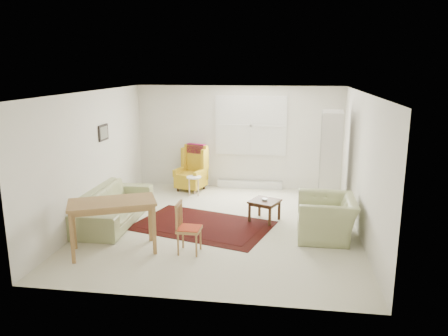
# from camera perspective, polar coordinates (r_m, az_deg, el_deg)

# --- Properties ---
(room) EXTENTS (5.04, 5.54, 2.51)m
(room) POSITION_cam_1_polar(r_m,az_deg,el_deg) (8.21, 0.04, 1.26)
(room) COLOR beige
(room) RESTS_ON ground
(rug) EXTENTS (2.84, 2.24, 0.02)m
(rug) POSITION_cam_1_polar(r_m,az_deg,el_deg) (8.35, -2.82, -7.45)
(rug) COLOR black
(rug) RESTS_ON ground
(sofa) EXTENTS (0.92, 2.28, 0.91)m
(sofa) POSITION_cam_1_polar(r_m,az_deg,el_deg) (8.71, -14.19, -3.88)
(sofa) COLOR tan
(sofa) RESTS_ON ground
(armchair) EXTENTS (0.99, 1.13, 0.87)m
(armchair) POSITION_cam_1_polar(r_m,az_deg,el_deg) (7.89, 13.25, -5.79)
(armchair) COLOR tan
(armchair) RESTS_ON ground
(wingback_chair) EXTENTS (0.81, 0.83, 1.10)m
(wingback_chair) POSITION_cam_1_polar(r_m,az_deg,el_deg) (10.56, -4.37, -0.01)
(wingback_chair) COLOR gold
(wingback_chair) RESTS_ON ground
(coffee_table) EXTENTS (0.67, 0.67, 0.42)m
(coffee_table) POSITION_cam_1_polar(r_m,az_deg,el_deg) (8.57, 5.31, -5.55)
(coffee_table) COLOR #3B2212
(coffee_table) RESTS_ON ground
(stool) EXTENTS (0.45, 0.45, 0.46)m
(stool) POSITION_cam_1_polar(r_m,az_deg,el_deg) (10.20, -3.94, -2.34)
(stool) COLOR white
(stool) RESTS_ON ground
(cabinet) EXTENTS (0.50, 0.85, 2.05)m
(cabinet) POSITION_cam_1_polar(r_m,az_deg,el_deg) (9.46, 13.75, 1.03)
(cabinet) COLOR white
(cabinet) RESTS_ON ground
(desk) EXTENTS (1.51, 1.18, 0.86)m
(desk) POSITION_cam_1_polar(r_m,az_deg,el_deg) (7.32, -14.25, -7.40)
(desk) COLOR #9E743F
(desk) RESTS_ON ground
(desk_chair) EXTENTS (0.38, 0.38, 0.84)m
(desk_chair) POSITION_cam_1_polar(r_m,az_deg,el_deg) (7.08, -4.57, -7.81)
(desk_chair) COLOR #9E743F
(desk_chair) RESTS_ON ground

